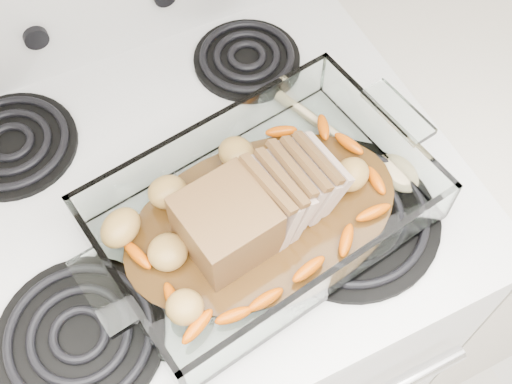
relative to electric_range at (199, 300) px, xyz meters
name	(u,v)px	position (x,y,z in m)	size (l,w,h in m)	color
electric_range	(199,300)	(0.00, 0.00, 0.00)	(0.78, 0.70, 1.12)	silver
counter_right	(468,182)	(0.66, 0.00, -0.02)	(0.58, 0.68, 0.93)	beige
baking_dish	(263,214)	(0.08, -0.12, 0.48)	(0.42, 0.27, 0.08)	white
pork_roast	(248,210)	(0.06, -0.12, 0.51)	(0.22, 0.11, 0.09)	brown
roast_vegetables	(250,194)	(0.08, -0.09, 0.49)	(0.32, 0.17, 0.04)	#CD4500
wooden_spoon	(368,154)	(0.26, -0.09, 0.46)	(0.13, 0.24, 0.02)	tan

